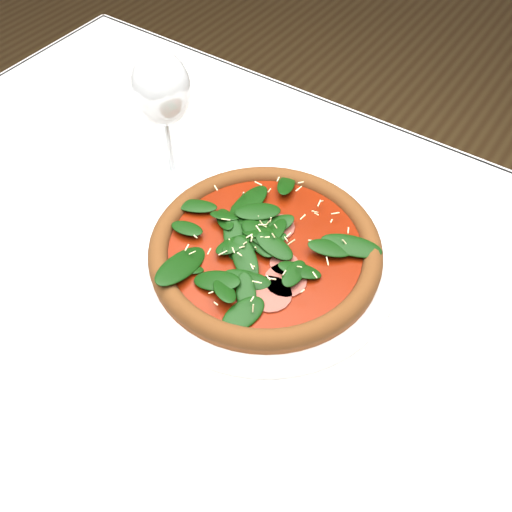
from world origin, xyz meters
The scene contains 5 objects.
ground centered at (0.00, 0.00, 0.00)m, with size 6.00×6.00×0.00m, color brown.
dining_table centered at (0.00, 0.00, 0.65)m, with size 1.21×0.81×0.75m.
plate centered at (0.05, 0.04, 0.76)m, with size 0.35×0.35×0.02m.
pizza centered at (0.05, 0.04, 0.78)m, with size 0.33×0.33×0.04m.
wine_glass centered at (-0.17, 0.11, 0.89)m, with size 0.08×0.08×0.20m.
Camera 1 is at (0.31, -0.37, 1.34)m, focal length 40.00 mm.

